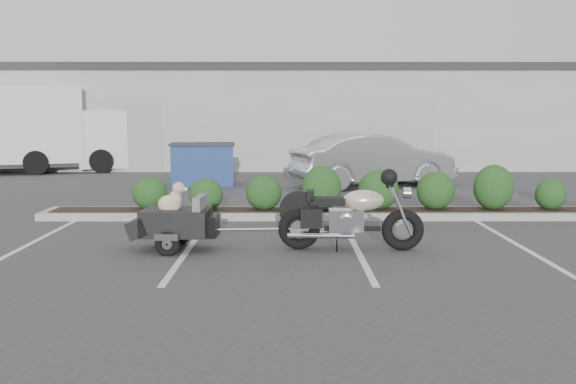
{
  "coord_description": "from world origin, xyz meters",
  "views": [
    {
      "loc": [
        0.07,
        -10.4,
        2.17
      ],
      "look_at": [
        0.1,
        0.52,
        0.75
      ],
      "focal_mm": 38.0,
      "sensor_mm": 36.0,
      "label": 1
    }
  ],
  "objects_px": {
    "dumpster": "(203,164)",
    "delivery_truck": "(41,132)",
    "motorcycle": "(351,217)",
    "pet_trailer": "(175,221)",
    "sedan": "(373,160)"
  },
  "relations": [
    {
      "from": "motorcycle",
      "to": "sedan",
      "type": "distance_m",
      "value": 8.57
    },
    {
      "from": "sedan",
      "to": "pet_trailer",
      "type": "bearing_deg",
      "value": 133.93
    },
    {
      "from": "dumpster",
      "to": "delivery_truck",
      "type": "relative_size",
      "value": 0.29
    },
    {
      "from": "motorcycle",
      "to": "delivery_truck",
      "type": "bearing_deg",
      "value": 130.68
    },
    {
      "from": "pet_trailer",
      "to": "sedan",
      "type": "height_order",
      "value": "sedan"
    },
    {
      "from": "motorcycle",
      "to": "delivery_truck",
      "type": "distance_m",
      "value": 16.41
    },
    {
      "from": "pet_trailer",
      "to": "dumpster",
      "type": "height_order",
      "value": "dumpster"
    },
    {
      "from": "motorcycle",
      "to": "dumpster",
      "type": "distance_m",
      "value": 9.55
    },
    {
      "from": "sedan",
      "to": "dumpster",
      "type": "bearing_deg",
      "value": 66.27
    },
    {
      "from": "motorcycle",
      "to": "delivery_truck",
      "type": "height_order",
      "value": "delivery_truck"
    },
    {
      "from": "pet_trailer",
      "to": "delivery_truck",
      "type": "height_order",
      "value": "delivery_truck"
    },
    {
      "from": "pet_trailer",
      "to": "delivery_truck",
      "type": "bearing_deg",
      "value": 122.2
    },
    {
      "from": "motorcycle",
      "to": "dumpster",
      "type": "height_order",
      "value": "motorcycle"
    },
    {
      "from": "motorcycle",
      "to": "delivery_truck",
      "type": "relative_size",
      "value": 0.33
    },
    {
      "from": "motorcycle",
      "to": "dumpster",
      "type": "xyz_separation_m",
      "value": [
        -3.55,
        8.86,
        0.11
      ]
    }
  ]
}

